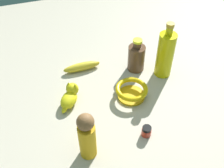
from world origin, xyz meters
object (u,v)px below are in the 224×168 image
bowl (132,91)px  person_figure_adult (87,136)px  cat_figurine (70,96)px  nail_polish_jar (146,131)px  bottle_short (136,57)px  banana (82,67)px  bottle_tall (165,54)px

bowl → person_figure_adult: person_figure_adult is taller
person_figure_adult → cat_figurine: bearing=-178.2°
nail_polish_jar → cat_figurine: 0.34m
bottle_short → bowl: bearing=-28.0°
banana → nail_polish_jar: bearing=105.9°
cat_figurine → person_figure_adult: bearing=1.8°
nail_polish_jar → bottle_tall: bearing=144.0°
bowl → bottle_tall: 0.23m
banana → person_figure_adult: 0.46m
bottle_tall → bottle_short: 0.13m
banana → bottle_tall: (0.14, 0.35, 0.09)m
banana → bottle_tall: bottle_tall is taller
nail_polish_jar → bowl: size_ratio=0.31×
bowl → bottle_short: bottle_short is taller
bottle_tall → banana: bearing=-112.3°
nail_polish_jar → bottle_tall: bottle_tall is taller
nail_polish_jar → banana: size_ratio=0.24×
person_figure_adult → bottle_short: (-0.37, 0.33, -0.03)m
nail_polish_jar → cat_figurine: bearing=-137.4°
banana → bottle_short: size_ratio=1.08×
person_figure_adult → cat_figurine: (-0.26, -0.01, -0.07)m
bowl → cat_figurine: (-0.05, -0.25, 0.00)m
banana → cat_figurine: size_ratio=1.52×
banana → cat_figurine: bearing=61.1°
bottle_short → bottle_tall: bearing=55.3°
bottle_short → nail_polish_jar: bearing=-16.4°
bowl → bottle_short: (-0.16, 0.09, 0.03)m
bottle_tall → bottle_short: (-0.07, -0.10, -0.04)m
banana → bottle_short: bearing=162.2°
bottle_short → banana: bearing=-106.2°
nail_polish_jar → bottle_tall: 0.37m
bowl → bottle_short: 0.19m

